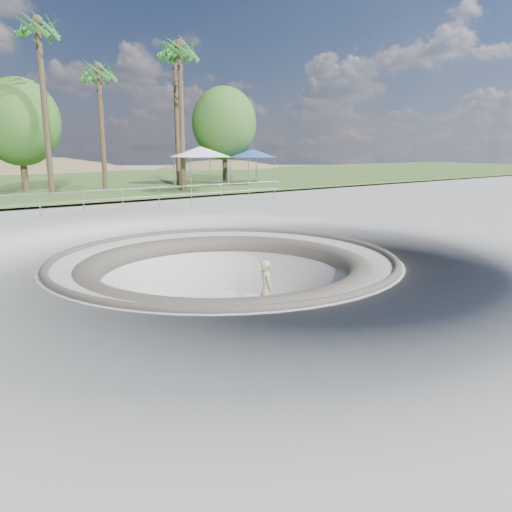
# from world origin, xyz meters

# --- Properties ---
(ground) EXTENTS (180.00, 180.00, 0.00)m
(ground) POSITION_xyz_m (0.00, 0.00, 0.00)
(ground) COLOR #A8A8A3
(ground) RESTS_ON ground
(skate_bowl) EXTENTS (14.00, 14.00, 4.10)m
(skate_bowl) POSITION_xyz_m (0.00, 0.00, -1.83)
(skate_bowl) COLOR #A8A8A3
(skate_bowl) RESTS_ON ground
(safety_railing) EXTENTS (25.00, 0.06, 1.03)m
(safety_railing) POSITION_xyz_m (0.00, 12.00, 0.69)
(safety_railing) COLOR #909498
(safety_railing) RESTS_ON ground
(skateboard) EXTENTS (0.75, 0.42, 0.08)m
(skateboard) POSITION_xyz_m (1.00, -0.75, -1.84)
(skateboard) COLOR olive
(skateboard) RESTS_ON ground
(skater) EXTENTS (0.58, 0.72, 1.72)m
(skater) POSITION_xyz_m (1.00, -0.75, -0.96)
(skater) COLOR #CDB384
(skater) RESTS_ON skateboard
(canopy_white) EXTENTS (5.99, 5.99, 3.04)m
(canopy_white) POSITION_xyz_m (10.68, 18.52, 2.94)
(canopy_white) COLOR #909498
(canopy_white) RESTS_ON ground
(canopy_blue) EXTENTS (5.63, 5.63, 2.84)m
(canopy_blue) POSITION_xyz_m (17.57, 21.50, 2.77)
(canopy_blue) COLOR #909498
(canopy_blue) RESTS_ON ground
(palm_c) EXTENTS (2.60, 2.60, 11.36)m
(palm_c) POSITION_xyz_m (1.31, 21.72, 10.06)
(palm_c) COLOR brown
(palm_c) RESTS_ON ground
(palm_d) EXTENTS (2.60, 2.60, 9.41)m
(palm_d) POSITION_xyz_m (5.82, 24.08, 8.27)
(palm_d) COLOR brown
(palm_d) RESTS_ON ground
(palm_e) EXTENTS (2.60, 2.60, 10.52)m
(palm_e) POSITION_xyz_m (9.43, 18.85, 9.29)
(palm_e) COLOR brown
(palm_e) RESTS_ON ground
(palm_f) EXTENTS (2.60, 2.60, 11.19)m
(palm_f) POSITION_xyz_m (11.12, 22.53, 9.91)
(palm_f) COLOR brown
(palm_f) RESTS_ON ground
(bushy_tree_mid) EXTENTS (5.27, 4.79, 7.60)m
(bushy_tree_mid) POSITION_xyz_m (0.40, 24.47, 4.88)
(bushy_tree_mid) COLOR brown
(bushy_tree_mid) RESTS_ON ground
(bushy_tree_right) EXTENTS (5.71, 5.19, 8.23)m
(bushy_tree_right) POSITION_xyz_m (16.93, 24.65, 5.28)
(bushy_tree_right) COLOR brown
(bushy_tree_right) RESTS_ON ground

